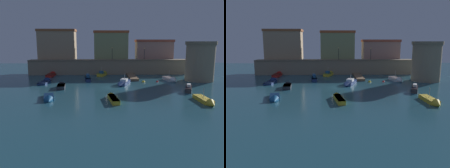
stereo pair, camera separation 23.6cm
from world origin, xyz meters
The scene contains 21 objects.
ground_plane centered at (0.00, 0.00, 0.00)m, with size 113.39×113.39×0.00m, color #1E4756.
quay_wall centered at (0.00, 20.67, 2.17)m, with size 47.05×3.83×4.31m.
old_town_backdrop centered at (-2.83, 25.21, 8.27)m, with size 41.92×6.00×9.25m.
fortress_tower centered at (22.01, 7.97, 4.88)m, with size 7.39×7.39×9.63m.
pier_dock centered at (5.94, 13.24, 0.28)m, with size 2.13×11.32×0.70m.
quay_lamp_0 centered at (-10.12, 20.67, 6.57)m, with size 0.32×0.32×3.38m.
quay_lamp_1 centered at (0.86, 20.67, 6.71)m, with size 0.32×0.32×3.64m.
quay_lamp_2 centered at (10.44, 20.67, 6.61)m, with size 0.32×0.32×3.46m.
moored_boat_0 centered at (-10.86, -10.05, 0.25)m, with size 2.77×5.71×1.51m.
moored_boat_1 centered at (2.71, 2.88, 0.46)m, with size 3.78×7.01×2.89m.
moored_boat_2 centered at (-1.97, 17.52, 0.49)m, with size 3.22×5.24×2.99m.
moored_boat_3 centered at (-10.63, 0.27, 0.38)m, with size 2.01×4.90×1.47m.
moored_boat_4 centered at (15.19, -3.54, 0.50)m, with size 3.20×5.76×1.51m.
moored_boat_5 centered at (14.75, 7.53, 0.42)m, with size 2.58×5.88×2.94m.
moored_boat_6 centered at (-5.76, 9.84, 0.52)m, with size 1.97×6.36×2.16m.
moored_boat_7 centered at (-16.45, 17.20, 0.39)m, with size 1.87×6.08×1.58m.
moored_boat_8 centered at (-0.25, -10.46, 0.35)m, with size 2.10×6.79×1.13m.
moored_boat_9 centered at (14.48, -12.94, 0.33)m, with size 1.59×6.35×2.70m.
moored_boat_10 centered at (-15.36, 6.35, 0.25)m, with size 2.34×5.55×1.79m.
mooring_buoy_0 centered at (11.24, 6.50, 0.00)m, with size 0.57×0.57×0.57m, color red.
mooring_buoy_1 centered at (7.85, 6.32, 0.00)m, with size 0.75×0.75×0.75m, color yellow.
Camera 1 is at (-1.64, -47.35, 9.53)m, focal length 36.62 mm.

